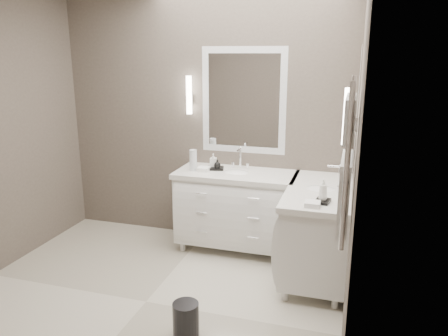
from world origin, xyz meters
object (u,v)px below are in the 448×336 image
(towel_ladder, at_px, (347,167))
(vanity_back, at_px, (236,206))
(waste_bin, at_px, (186,320))
(vanity_right, at_px, (318,226))

(towel_ladder, bearing_deg, vanity_back, 124.10)
(towel_ladder, bearing_deg, waste_bin, 176.45)
(vanity_back, relative_size, vanity_right, 1.00)
(vanity_right, distance_m, waste_bin, 1.53)
(towel_ladder, height_order, waste_bin, towel_ladder)
(vanity_right, xyz_separation_m, waste_bin, (-0.83, -1.23, -0.35))
(vanity_back, distance_m, vanity_right, 0.93)
(vanity_back, relative_size, towel_ladder, 1.38)
(vanity_back, xyz_separation_m, waste_bin, (0.05, -1.56, -0.35))
(vanity_back, xyz_separation_m, vanity_right, (0.88, -0.33, 0.00))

